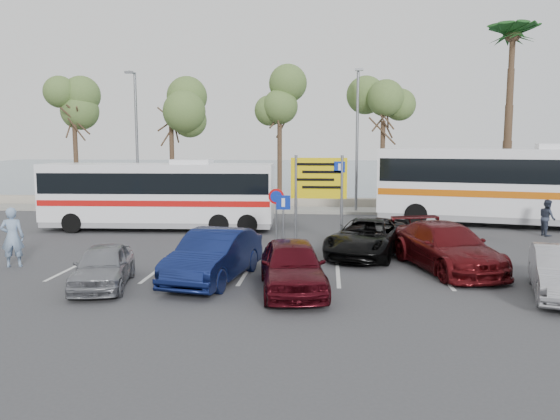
# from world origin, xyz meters

# --- Properties ---
(ground) EXTENTS (120.00, 120.00, 0.00)m
(ground) POSITION_xyz_m (0.00, 0.00, 0.00)
(ground) COLOR #38383A
(ground) RESTS_ON ground
(kerb_strip) EXTENTS (44.00, 2.40, 0.15)m
(kerb_strip) POSITION_xyz_m (0.00, 14.00, 0.07)
(kerb_strip) COLOR gray
(kerb_strip) RESTS_ON ground
(seawall) EXTENTS (48.00, 0.80, 0.60)m
(seawall) POSITION_xyz_m (0.00, 16.00, 0.30)
(seawall) COLOR tan
(seawall) RESTS_ON ground
(sea) EXTENTS (140.00, 140.00, 0.00)m
(sea) POSITION_xyz_m (0.00, 60.00, 0.01)
(sea) COLOR #466271
(sea) RESTS_ON ground
(tree_far_left) EXTENTS (3.20, 3.20, 7.60)m
(tree_far_left) POSITION_xyz_m (-14.00, 14.00, 6.33)
(tree_far_left) COLOR #382619
(tree_far_left) RESTS_ON kerb_strip
(tree_left) EXTENTS (3.20, 3.20, 7.20)m
(tree_left) POSITION_xyz_m (-8.00, 14.00, 6.00)
(tree_left) COLOR #382619
(tree_left) RESTS_ON kerb_strip
(tree_mid) EXTENTS (3.20, 3.20, 8.00)m
(tree_mid) POSITION_xyz_m (-1.50, 14.00, 6.65)
(tree_mid) COLOR #382619
(tree_mid) RESTS_ON kerb_strip
(tree_right) EXTENTS (3.20, 3.20, 7.40)m
(tree_right) POSITION_xyz_m (4.50, 14.00, 6.17)
(tree_right) COLOR #382619
(tree_right) RESTS_ON kerb_strip
(palm_tree) EXTENTS (4.80, 4.80, 11.20)m
(palm_tree) POSITION_xyz_m (11.50, 14.00, 9.87)
(palm_tree) COLOR #382619
(palm_tree) RESTS_ON kerb_strip
(street_lamp_left) EXTENTS (0.45, 1.15, 8.01)m
(street_lamp_left) POSITION_xyz_m (-10.00, 13.52, 4.60)
(street_lamp_left) COLOR slate
(street_lamp_left) RESTS_ON kerb_strip
(street_lamp_right) EXTENTS (0.45, 1.15, 8.01)m
(street_lamp_right) POSITION_xyz_m (3.00, 13.52, 4.60)
(street_lamp_right) COLOR slate
(street_lamp_right) RESTS_ON kerb_strip
(direction_sign) EXTENTS (2.20, 0.12, 3.60)m
(direction_sign) POSITION_xyz_m (1.00, 3.20, 2.43)
(direction_sign) COLOR slate
(direction_sign) RESTS_ON ground
(sign_no_stop) EXTENTS (0.60, 0.08, 2.35)m
(sign_no_stop) POSITION_xyz_m (-0.60, 2.38, 1.58)
(sign_no_stop) COLOR slate
(sign_no_stop) RESTS_ON ground
(sign_parking) EXTENTS (0.50, 0.07, 2.25)m
(sign_parking) POSITION_xyz_m (-0.20, 0.79, 1.47)
(sign_parking) COLOR slate
(sign_parking) RESTS_ON ground
(lane_markings) EXTENTS (12.02, 4.20, 0.01)m
(lane_markings) POSITION_xyz_m (-1.14, -1.00, 0.00)
(lane_markings) COLOR silver
(lane_markings) RESTS_ON ground
(coach_bus_left) EXTENTS (10.74, 2.69, 3.32)m
(coach_bus_left) POSITION_xyz_m (-6.50, 6.50, 1.54)
(coach_bus_left) COLOR white
(coach_bus_left) RESTS_ON ground
(coach_bus_right) EXTENTS (13.23, 5.70, 4.04)m
(coach_bus_right) POSITION_xyz_m (10.41, 9.09, 1.87)
(coach_bus_right) COLOR white
(coach_bus_right) RESTS_ON ground
(car_silver_a) EXTENTS (2.14, 3.79, 1.22)m
(car_silver_a) POSITION_xyz_m (-5.00, -3.50, 0.61)
(car_silver_a) COLOR gray
(car_silver_a) RESTS_ON ground
(car_blue) EXTENTS (2.40, 4.78, 1.51)m
(car_blue) POSITION_xyz_m (-2.00, -2.52, 0.75)
(car_blue) COLOR #0F1A4A
(car_blue) RESTS_ON ground
(car_maroon) EXTENTS (3.43, 5.51, 1.49)m
(car_maroon) POSITION_xyz_m (5.20, -0.48, 0.74)
(car_maroon) COLOR #540E11
(car_maroon) RESTS_ON ground
(car_red) EXTENTS (2.30, 4.44, 1.44)m
(car_red) POSITION_xyz_m (0.40, -3.50, 0.72)
(car_red) COLOR #420911
(car_red) RESTS_ON ground
(suv_black) EXTENTS (3.64, 5.31, 1.35)m
(suv_black) POSITION_xyz_m (2.80, 1.50, 0.67)
(suv_black) COLOR black
(suv_black) RESTS_ON ground
(pedestrian_near) EXTENTS (0.84, 0.68, 1.99)m
(pedestrian_near) POSITION_xyz_m (-9.00, -1.33, 1.00)
(pedestrian_near) COLOR #7E97B8
(pedestrian_near) RESTS_ON ground
(pedestrian_far) EXTENTS (0.65, 0.82, 1.61)m
(pedestrian_far) POSITION_xyz_m (11.00, 6.50, 0.80)
(pedestrian_far) COLOR #2D3344
(pedestrian_far) RESTS_ON ground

